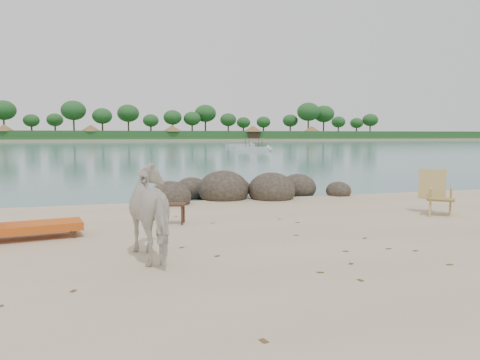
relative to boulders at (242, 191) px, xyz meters
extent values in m
plane|color=#346668|center=(-1.53, 83.72, -0.23)|extent=(400.00, 400.00, 0.00)
cube|color=tan|center=(-1.53, 163.72, -0.23)|extent=(420.00, 90.00, 1.40)
cube|color=#1E4C1E|center=(-1.53, 128.72, 1.67)|extent=(420.00, 18.00, 2.40)
ellipsoid|color=#302720|center=(-2.29, -0.71, -0.02)|extent=(1.15, 1.27, 0.86)
ellipsoid|color=#302720|center=(-0.59, -0.01, 0.04)|extent=(1.53, 1.68, 1.15)
ellipsoid|color=#302720|center=(0.81, -0.41, 0.02)|extent=(1.42, 1.56, 1.06)
ellipsoid|color=#302720|center=(2.01, 0.39, -0.02)|extent=(1.17, 1.29, 0.88)
ellipsoid|color=#302720|center=(3.11, -0.31, -0.09)|extent=(0.78, 0.86, 0.59)
ellipsoid|color=#302720|center=(-1.39, 0.99, -0.05)|extent=(1.03, 1.14, 0.77)
ellipsoid|color=#302720|center=(0.21, 1.19, -0.08)|extent=(0.84, 0.92, 0.63)
imported|color=silver|center=(-3.24, -6.39, 0.51)|extent=(1.15, 1.87, 1.47)
plane|color=brown|center=(-2.33, -6.58, -0.22)|extent=(0.14, 0.14, 0.00)
plane|color=brown|center=(-1.80, -3.85, -0.22)|extent=(0.12, 0.12, 0.00)
plane|color=brown|center=(-0.80, -8.31, -0.22)|extent=(0.11, 0.11, 0.00)
plane|color=brown|center=(0.60, -6.09, -0.22)|extent=(0.14, 0.14, 0.00)
plane|color=brown|center=(-0.23, -6.87, -0.22)|extent=(0.12, 0.12, 0.00)
plane|color=brown|center=(0.90, -7.16, -0.22)|extent=(0.12, 0.12, 0.00)
plane|color=brown|center=(-4.41, -7.72, -0.22)|extent=(0.13, 0.13, 0.00)
plane|color=brown|center=(-0.22, -3.78, -0.22)|extent=(0.14, 0.14, 0.00)
plane|color=brown|center=(-0.53, -5.51, -0.22)|extent=(0.14, 0.14, 0.00)
plane|color=brown|center=(0.55, -6.92, -0.22)|extent=(0.11, 0.11, 0.00)
plane|color=brown|center=(-2.44, -2.80, -0.22)|extent=(0.14, 0.14, 0.00)
plane|color=brown|center=(-1.15, -7.84, -0.22)|extent=(0.13, 0.13, 0.00)
plane|color=brown|center=(-2.62, -9.68, -0.22)|extent=(0.12, 0.12, 0.00)
plane|color=brown|center=(-2.78, -5.87, -0.22)|extent=(0.14, 0.14, 0.00)
plane|color=brown|center=(0.01, -4.30, -0.22)|extent=(0.11, 0.11, 0.00)
plane|color=brown|center=(0.86, -8.01, -0.22)|extent=(0.11, 0.11, 0.00)
plane|color=brown|center=(-0.52, -7.56, -0.22)|extent=(0.14, 0.14, 0.00)
camera|label=1|loc=(-3.98, -13.64, 1.72)|focal=35.00mm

